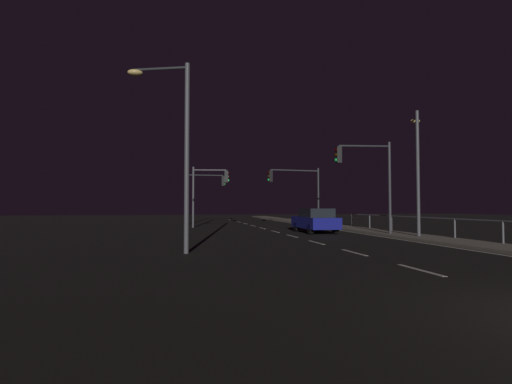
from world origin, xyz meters
TOP-DOWN VIEW (x-y plane):
  - ground_plane at (0.00, 17.50)m, footprint 112.00×112.00m
  - sidewalk_right at (6.13, 17.50)m, footprint 2.23×77.00m
  - lane_markings_center at (0.00, 21.00)m, footprint 0.14×50.00m
  - lane_edge_line at (4.77, 22.50)m, footprint 0.14×53.00m
  - car at (2.22, 19.23)m, footprint 1.83×4.41m
  - traffic_light_near_right at (3.18, 26.59)m, footprint 4.60×0.62m
  - traffic_light_mid_left at (-3.93, 32.60)m, footprint 3.66×0.34m
  - traffic_light_mid_right at (4.27, 16.29)m, footprint 3.31×0.64m
  - traffic_light_overhead_east at (-3.97, 26.75)m, footprint 2.95×0.65m
  - street_lamp_mid_block at (6.24, 14.29)m, footprint 1.11×1.53m
  - street_lamp_far_end at (-6.47, 10.06)m, footprint 2.29×0.93m
  - barrier_fence at (7.10, 11.11)m, footprint 0.09×26.31m

SIDE VIEW (x-z plane):
  - ground_plane at x=0.00m, z-range 0.00..0.00m
  - lane_edge_line at x=4.77m, z-range 0.00..0.01m
  - lane_markings_center at x=0.00m, z-range 0.00..0.01m
  - sidewalk_right at x=6.13m, z-range 0.00..0.14m
  - car at x=2.22m, z-range 0.04..1.61m
  - barrier_fence at x=7.10m, z-range 0.39..1.37m
  - traffic_light_overhead_east at x=-3.97m, z-range 0.96..5.82m
  - traffic_light_mid_left at x=-3.93m, z-range 1.00..5.91m
  - traffic_light_near_right at x=3.18m, z-range 1.17..5.98m
  - traffic_light_mid_right at x=4.27m, z-range 1.20..6.52m
  - street_lamp_mid_block at x=6.24m, z-range 0.84..7.52m
  - street_lamp_far_end at x=-6.47m, z-range 0.76..7.75m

